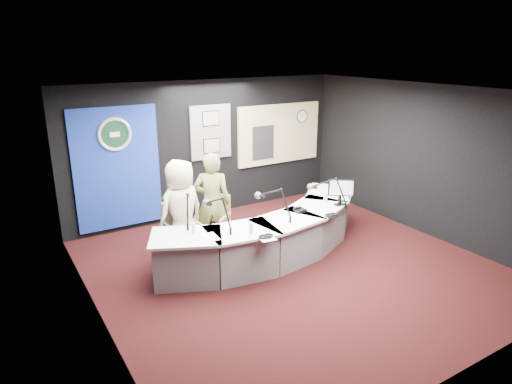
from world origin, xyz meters
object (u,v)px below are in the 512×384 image
armchair_left (182,230)px  armchair_right (213,223)px  broadcast_desk (271,235)px  person_man (181,211)px  person_woman (212,202)px

armchair_left → armchair_right: armchair_left is taller
broadcast_desk → person_man: (-1.33, 0.67, 0.48)m
broadcast_desk → person_woman: (-0.72, 0.76, 0.50)m
armchair_right → person_man: person_man is taller
broadcast_desk → armchair_right: armchair_right is taller
person_man → armchair_left: bearing=180.0°
armchair_left → person_man: person_man is taller
person_man → person_woman: 0.61m
armchair_left → person_man: size_ratio=0.61×
broadcast_desk → person_man: 1.56m
broadcast_desk → person_man: person_man is taller
armchair_right → broadcast_desk: bearing=3.5°
person_woman → person_man: bearing=40.7°
broadcast_desk → person_man: bearing=153.4°
armchair_right → person_man: size_ratio=0.56×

